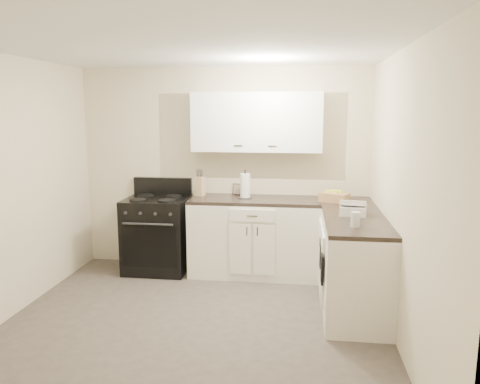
# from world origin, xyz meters

# --- Properties ---
(floor) EXTENTS (3.60, 3.60, 0.00)m
(floor) POSITION_xyz_m (0.00, 0.00, 0.00)
(floor) COLOR #473F38
(floor) RESTS_ON ground
(ceiling) EXTENTS (3.60, 3.60, 0.00)m
(ceiling) POSITION_xyz_m (0.00, 0.00, 2.50)
(ceiling) COLOR white
(ceiling) RESTS_ON wall_back
(wall_back) EXTENTS (3.60, 0.00, 3.60)m
(wall_back) POSITION_xyz_m (0.00, 1.80, 1.25)
(wall_back) COLOR beige
(wall_back) RESTS_ON ground
(wall_right) EXTENTS (0.00, 3.60, 3.60)m
(wall_right) POSITION_xyz_m (1.80, 0.00, 1.25)
(wall_right) COLOR beige
(wall_right) RESTS_ON ground
(wall_left) EXTENTS (0.00, 3.60, 3.60)m
(wall_left) POSITION_xyz_m (-1.80, 0.00, 1.25)
(wall_left) COLOR beige
(wall_left) RESTS_ON ground
(wall_front) EXTENTS (3.60, 0.00, 3.60)m
(wall_front) POSITION_xyz_m (0.00, -1.80, 1.25)
(wall_front) COLOR beige
(wall_front) RESTS_ON ground
(base_cabinets_back) EXTENTS (1.55, 0.60, 0.90)m
(base_cabinets_back) POSITION_xyz_m (0.43, 1.50, 0.45)
(base_cabinets_back) COLOR white
(base_cabinets_back) RESTS_ON floor
(base_cabinets_right) EXTENTS (0.60, 1.90, 0.90)m
(base_cabinets_right) POSITION_xyz_m (1.50, 0.85, 0.45)
(base_cabinets_right) COLOR white
(base_cabinets_right) RESTS_ON floor
(countertop_back) EXTENTS (1.55, 0.60, 0.04)m
(countertop_back) POSITION_xyz_m (0.43, 1.50, 0.92)
(countertop_back) COLOR black
(countertop_back) RESTS_ON base_cabinets_back
(countertop_right) EXTENTS (0.60, 1.90, 0.04)m
(countertop_right) POSITION_xyz_m (1.50, 0.85, 0.92)
(countertop_right) COLOR black
(countertop_right) RESTS_ON base_cabinets_right
(upper_cabinets) EXTENTS (1.55, 0.30, 0.70)m
(upper_cabinets) POSITION_xyz_m (0.43, 1.65, 1.84)
(upper_cabinets) COLOR white
(upper_cabinets) RESTS_ON wall_back
(stove) EXTENTS (0.75, 0.64, 0.91)m
(stove) POSITION_xyz_m (-0.79, 1.48, 0.46)
(stove) COLOR black
(stove) RESTS_ON floor
(knife_block) EXTENTS (0.13, 0.13, 0.24)m
(knife_block) POSITION_xyz_m (-0.27, 1.61, 1.06)
(knife_block) COLOR tan
(knife_block) RESTS_ON countertop_back
(paper_towel) EXTENTS (0.12, 0.12, 0.29)m
(paper_towel) POSITION_xyz_m (0.30, 1.52, 1.09)
(paper_towel) COLOR white
(paper_towel) RESTS_ON countertop_back
(picture_frame) EXTENTS (0.11, 0.07, 0.14)m
(picture_frame) POSITION_xyz_m (0.17, 1.75, 1.01)
(picture_frame) COLOR black
(picture_frame) RESTS_ON countertop_back
(wicker_basket) EXTENTS (0.37, 0.31, 0.10)m
(wicker_basket) POSITION_xyz_m (1.35, 1.42, 0.99)
(wicker_basket) COLOR #AB7B51
(wicker_basket) RESTS_ON countertop_right
(countertop_grill) EXTENTS (0.29, 0.27, 0.09)m
(countertop_grill) POSITION_xyz_m (1.49, 0.74, 0.99)
(countertop_grill) COLOR white
(countertop_grill) RESTS_ON countertop_right
(glass_jar) EXTENTS (0.11, 0.11, 0.14)m
(glass_jar) POSITION_xyz_m (1.46, 0.25, 1.01)
(glass_jar) COLOR silver
(glass_jar) RESTS_ON countertop_right
(oven_mitt_near) EXTENTS (0.02, 0.16, 0.27)m
(oven_mitt_near) POSITION_xyz_m (1.18, 0.30, 0.51)
(oven_mitt_near) COLOR black
(oven_mitt_near) RESTS_ON base_cabinets_right
(oven_mitt_far) EXTENTS (0.02, 0.14, 0.24)m
(oven_mitt_far) POSITION_xyz_m (1.18, 0.67, 0.52)
(oven_mitt_far) COLOR black
(oven_mitt_far) RESTS_ON base_cabinets_right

